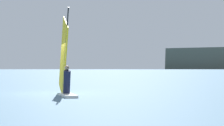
# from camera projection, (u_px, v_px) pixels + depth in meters

# --- Properties ---
(ground_plane) EXTENTS (4000.00, 4000.00, 0.00)m
(ground_plane) POSITION_uv_depth(u_px,v_px,m) (57.00, 94.00, 19.81)
(ground_plane) COLOR #476B84
(windsurfer) EXTENTS (3.04, 3.36, 4.32)m
(windsurfer) POSITION_uv_depth(u_px,v_px,m) (65.00, 71.00, 18.48)
(windsurfer) COLOR white
(windsurfer) RESTS_ON ground_plane
(distant_headland) EXTENTS (828.19, 470.43, 54.46)m
(distant_headland) POSITION_uv_depth(u_px,v_px,m) (224.00, 60.00, 1145.60)
(distant_headland) COLOR #4C564C
(distant_headland) RESTS_ON ground_plane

